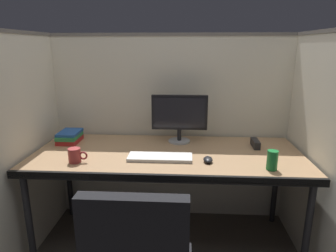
% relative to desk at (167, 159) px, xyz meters
% --- Properties ---
extents(cubicle_partition_rear, '(2.21, 0.06, 1.57)m').
position_rel_desk_xyz_m(cubicle_partition_rear, '(0.00, 0.46, 0.10)').
color(cubicle_partition_rear, beige).
rests_on(cubicle_partition_rear, ground).
extents(cubicle_partition_left, '(0.06, 1.41, 1.57)m').
position_rel_desk_xyz_m(cubicle_partition_left, '(-0.99, -0.09, 0.10)').
color(cubicle_partition_left, beige).
rests_on(cubicle_partition_left, ground).
extents(cubicle_partition_right, '(0.06, 1.41, 1.57)m').
position_rel_desk_xyz_m(cubicle_partition_right, '(0.99, -0.09, 0.10)').
color(cubicle_partition_right, beige).
rests_on(cubicle_partition_right, ground).
extents(desk, '(1.90, 0.80, 0.74)m').
position_rel_desk_xyz_m(desk, '(0.00, 0.00, 0.00)').
color(desk, '#997551').
rests_on(desk, ground).
extents(monitor_center, '(0.43, 0.17, 0.37)m').
position_rel_desk_xyz_m(monitor_center, '(0.08, 0.25, 0.27)').
color(monitor_center, gray).
rests_on(monitor_center, desk).
extents(keyboard_main, '(0.43, 0.15, 0.02)m').
position_rel_desk_xyz_m(keyboard_main, '(-0.04, -0.12, 0.06)').
color(keyboard_main, silver).
rests_on(keyboard_main, desk).
extents(computer_mouse, '(0.06, 0.10, 0.04)m').
position_rel_desk_xyz_m(computer_mouse, '(0.28, -0.16, 0.07)').
color(computer_mouse, black).
rests_on(computer_mouse, desk).
extents(coffee_mug, '(0.13, 0.08, 0.09)m').
position_rel_desk_xyz_m(coffee_mug, '(-0.59, -0.21, 0.10)').
color(coffee_mug, '#993333').
rests_on(coffee_mug, desk).
extents(soda_can, '(0.07, 0.07, 0.12)m').
position_rel_desk_xyz_m(soda_can, '(0.66, -0.25, 0.11)').
color(soda_can, '#197233').
rests_on(soda_can, desk).
extents(red_stapler, '(0.04, 0.15, 0.06)m').
position_rel_desk_xyz_m(red_stapler, '(0.65, 0.16, 0.08)').
color(red_stapler, black).
rests_on(red_stapler, desk).
extents(book_stack, '(0.15, 0.23, 0.09)m').
position_rel_desk_xyz_m(book_stack, '(-0.78, 0.19, 0.09)').
color(book_stack, '#B22626').
rests_on(book_stack, desk).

